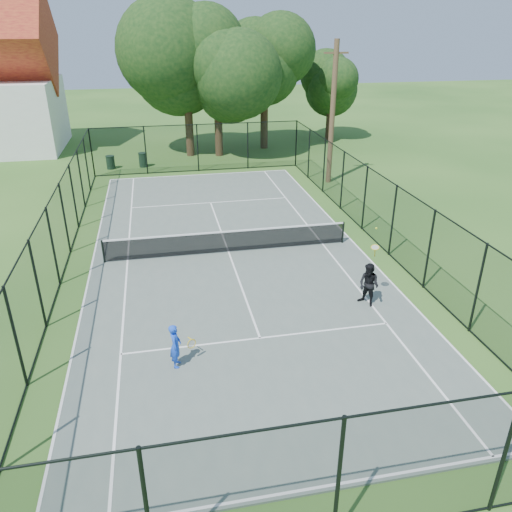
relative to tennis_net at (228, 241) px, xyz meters
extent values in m
plane|color=#27521C|center=(0.00, 0.00, -0.58)|extent=(120.00, 120.00, 0.00)
cube|color=#54635B|center=(0.00, 0.00, -0.55)|extent=(11.00, 24.00, 0.06)
cylinder|color=black|center=(-5.00, 0.00, -0.04)|extent=(0.08, 0.08, 0.95)
cylinder|color=black|center=(5.00, 0.00, -0.04)|extent=(0.08, 0.08, 0.95)
cube|color=black|center=(0.00, 0.00, -0.04)|extent=(10.00, 0.03, 0.88)
cube|color=white|center=(0.00, 0.00, 0.40)|extent=(10.00, 0.05, 0.06)
cylinder|color=#332114|center=(-0.16, 17.35, 1.46)|extent=(0.56, 0.56, 4.07)
sphere|color=black|center=(-0.16, 17.35, 5.32)|extent=(7.34, 7.34, 7.34)
cylinder|color=#332114|center=(1.88, 16.92, 1.08)|extent=(0.56, 0.56, 3.31)
sphere|color=black|center=(1.88, 16.92, 4.22)|extent=(5.94, 5.94, 5.94)
cylinder|color=#332114|center=(5.55, 18.61, 1.36)|extent=(0.56, 0.56, 3.89)
sphere|color=black|center=(5.55, 18.61, 4.85)|extent=(6.17, 6.17, 6.17)
cylinder|color=#332114|center=(11.36, 20.38, 0.78)|extent=(0.56, 0.56, 2.72)
sphere|color=black|center=(11.36, 20.38, 3.33)|extent=(4.75, 4.75, 4.75)
cylinder|color=black|center=(-5.61, 14.69, -0.17)|extent=(0.54, 0.54, 0.82)
cylinder|color=black|center=(-5.61, 14.69, 0.26)|extent=(0.58, 0.58, 0.05)
cylinder|color=black|center=(-3.51, 14.77, -0.13)|extent=(0.54, 0.54, 0.90)
cylinder|color=black|center=(-3.51, 14.77, 0.34)|extent=(0.58, 0.58, 0.05)
cylinder|color=#4C3823|center=(7.44, 9.00, 3.40)|extent=(0.30, 0.30, 7.97)
cube|color=#4C3823|center=(7.44, 9.00, 6.67)|extent=(1.40, 0.10, 0.10)
imported|color=blue|center=(-2.55, -7.22, 0.14)|extent=(0.37, 0.51, 1.31)
torus|color=gold|center=(-2.10, -7.07, 0.03)|extent=(0.27, 0.18, 0.29)
cylinder|color=silver|center=(-2.10, -7.07, 0.03)|extent=(0.23, 0.15, 0.25)
imported|color=black|center=(3.97, -5.16, 0.23)|extent=(0.88, 0.92, 1.51)
torus|color=gold|center=(4.22, -4.81, 1.43)|extent=(0.30, 0.28, 0.14)
cylinder|color=silver|center=(4.22, -4.81, 1.43)|extent=(0.26, 0.24, 0.11)
sphere|color=#CCE526|center=(4.23, -4.72, 2.07)|extent=(0.07, 0.07, 0.07)
camera|label=1|loc=(-2.62, -18.75, 8.16)|focal=35.00mm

